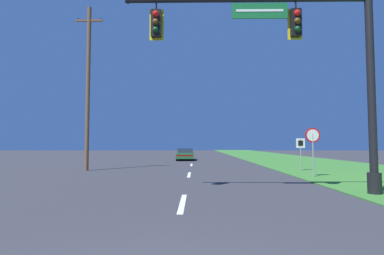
{
  "coord_description": "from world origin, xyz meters",
  "views": [
    {
      "loc": [
        0.4,
        -2.71,
        1.7
      ],
      "look_at": [
        0.0,
        25.2,
        3.27
      ],
      "focal_mm": 28.0,
      "sensor_mm": 36.0,
      "label": 1
    }
  ],
  "objects_px": {
    "stop_sign": "(313,141)",
    "utility_pole_near": "(88,85)",
    "route_sign_post": "(301,147)",
    "car_ahead": "(185,154)",
    "signal_mast": "(310,61)"
  },
  "relations": [
    {
      "from": "stop_sign",
      "to": "utility_pole_near",
      "type": "bearing_deg",
      "value": 163.7
    },
    {
      "from": "route_sign_post",
      "to": "utility_pole_near",
      "type": "distance_m",
      "value": 14.3
    },
    {
      "from": "stop_sign",
      "to": "route_sign_post",
      "type": "distance_m",
      "value": 3.63
    },
    {
      "from": "car_ahead",
      "to": "route_sign_post",
      "type": "relative_size",
      "value": 2.32
    },
    {
      "from": "car_ahead",
      "to": "route_sign_post",
      "type": "height_order",
      "value": "route_sign_post"
    },
    {
      "from": "stop_sign",
      "to": "route_sign_post",
      "type": "xyz_separation_m",
      "value": [
        0.6,
        3.56,
        -0.34
      ]
    },
    {
      "from": "signal_mast",
      "to": "stop_sign",
      "type": "relative_size",
      "value": 3.49
    },
    {
      "from": "car_ahead",
      "to": "stop_sign",
      "type": "relative_size",
      "value": 1.88
    },
    {
      "from": "car_ahead",
      "to": "route_sign_post",
      "type": "distance_m",
      "value": 15.42
    },
    {
      "from": "stop_sign",
      "to": "car_ahead",
      "type": "bearing_deg",
      "value": 113.07
    },
    {
      "from": "route_sign_post",
      "to": "stop_sign",
      "type": "bearing_deg",
      "value": -99.6
    },
    {
      "from": "signal_mast",
      "to": "route_sign_post",
      "type": "distance_m",
      "value": 9.72
    },
    {
      "from": "signal_mast",
      "to": "route_sign_post",
      "type": "height_order",
      "value": "signal_mast"
    },
    {
      "from": "signal_mast",
      "to": "utility_pole_near",
      "type": "height_order",
      "value": "utility_pole_near"
    },
    {
      "from": "signal_mast",
      "to": "car_ahead",
      "type": "distance_m",
      "value": 23.03
    }
  ]
}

